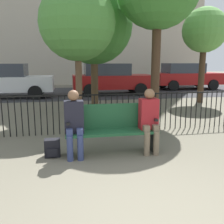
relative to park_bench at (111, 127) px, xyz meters
The scene contains 12 objects.
park_bench is the anchor object (origin of this frame).
seated_person_0 0.73m from the park_bench, 169.55° to the right, with size 0.34×0.39×1.22m.
seated_person_1 0.73m from the park_bench, 10.35° to the right, with size 0.34×0.39×1.22m.
backpack 1.14m from the park_bench, behind, with size 0.28×0.23×0.33m.
fence_railing 1.40m from the park_bench, 90.67° to the left, with size 9.01×0.03×0.95m.
tree_0 3.82m from the park_bench, 98.22° to the left, with size 2.19×2.19×3.90m.
tree_1 5.72m from the park_bench, 86.98° to the left, with size 2.86×2.86×4.45m.
tree_3 7.49m from the park_bench, 47.50° to the left, with size 1.80×1.80×3.87m.
street_surface 9.57m from the park_bench, 90.00° to the left, with size 24.00×6.00×0.01m.
parked_car_0 8.78m from the park_bench, 79.92° to the left, with size 4.20×1.94×1.62m.
parked_car_1 9.00m from the park_bench, 113.77° to the left, with size 4.20×1.94×1.62m.
parked_car_2 12.28m from the park_bench, 57.15° to the left, with size 4.20×1.94×1.62m.
Camera 1 is at (-0.80, -2.03, 1.70)m, focal length 40.00 mm.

